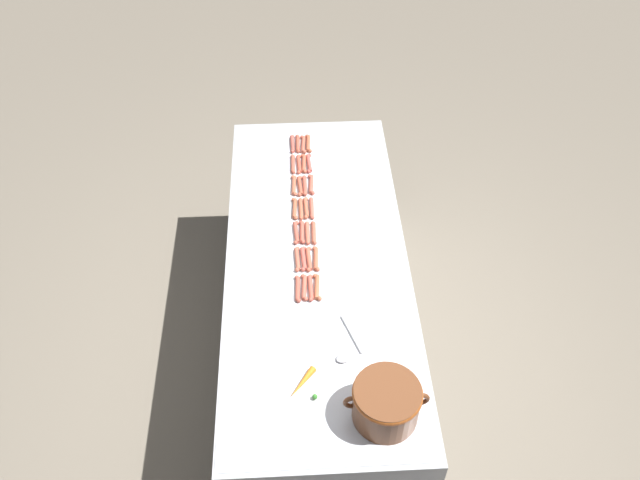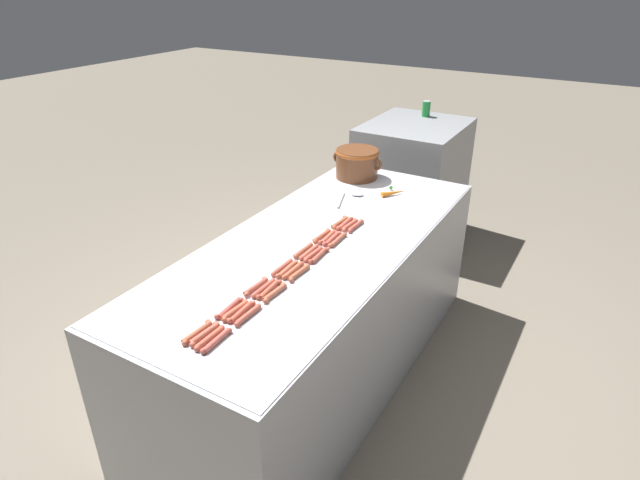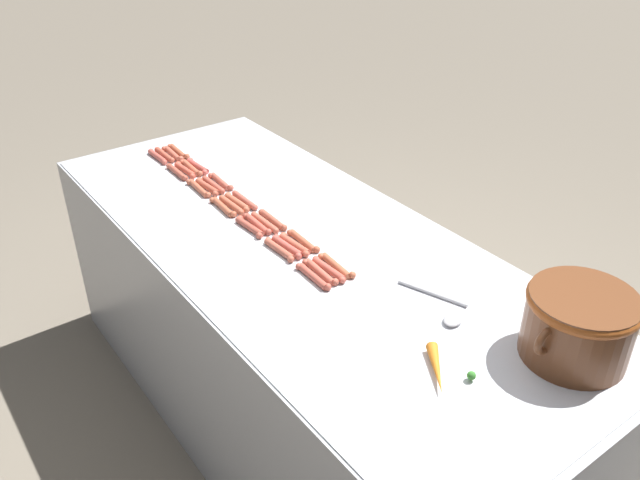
{
  "view_description": "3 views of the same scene",
  "coord_description": "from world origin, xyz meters",
  "px_view_note": "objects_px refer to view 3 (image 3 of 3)",
  "views": [
    {
      "loc": [
        0.1,
        2.2,
        3.26
      ],
      "look_at": [
        -0.02,
        -0.0,
        0.95
      ],
      "focal_mm": 36.84,
      "sensor_mm": 36.0,
      "label": 1
    },
    {
      "loc": [
        1.2,
        -2.03,
        2.04
      ],
      "look_at": [
        0.12,
        -0.18,
        0.94
      ],
      "focal_mm": 29.81,
      "sensor_mm": 36.0,
      "label": 2
    },
    {
      "loc": [
        1.06,
        1.54,
        1.96
      ],
      "look_at": [
        -0.02,
        0.09,
        0.87
      ],
      "focal_mm": 36.65,
      "sensor_mm": 36.0,
      "label": 3
    }
  ],
  "objects_px": {
    "hot_dog_4": "(273,220)",
    "hot_dog_18": "(257,224)",
    "hot_dog_5": "(303,241)",
    "hot_dog_3": "(245,200)",
    "hot_dog_20": "(320,272)",
    "bean_pot": "(579,322)",
    "hot_dog_7": "(172,154)",
    "hot_dog_8": "(191,168)",
    "hot_dog_16": "(207,187)",
    "hot_dog_23": "(199,188)",
    "carrot": "(439,369)",
    "hot_dog_2": "(221,182)",
    "hot_dog_27": "(313,277)",
    "hot_dog_26": "(279,250)",
    "hot_dog_10": "(237,202)",
    "hot_dog_6": "(336,266)",
    "hot_dog_24": "(223,207)",
    "hot_dog_14": "(164,155)",
    "hot_dog_9": "(213,185)",
    "hot_dog_21": "(158,157)",
    "hot_dog_11": "(265,222)",
    "serving_spoon": "(446,310)",
    "hot_dog_13": "(329,269)",
    "hot_dog_19": "(287,247)",
    "hot_dog_22": "(177,172)",
    "hot_dog_17": "(231,205)",
    "hot_dog_1": "(198,166)",
    "hot_dog_12": "(294,244)",
    "hot_dog_15": "(185,170)",
    "hot_dog_25": "(249,227)"
  },
  "relations": [
    {
      "from": "hot_dog_7",
      "to": "hot_dog_26",
      "type": "distance_m",
      "value": 0.91
    },
    {
      "from": "hot_dog_23",
      "to": "hot_dog_26",
      "type": "xyz_separation_m",
      "value": [
        -0.0,
        0.55,
        0.0
      ]
    },
    {
      "from": "hot_dog_13",
      "to": "hot_dog_27",
      "type": "xyz_separation_m",
      "value": [
        0.06,
        0.0,
        0.0
      ]
    },
    {
      "from": "hot_dog_10",
      "to": "hot_dog_18",
      "type": "relative_size",
      "value": 1.0
    },
    {
      "from": "hot_dog_2",
      "to": "hot_dog_8",
      "type": "xyz_separation_m",
      "value": [
        0.03,
        -0.18,
        0.0
      ]
    },
    {
      "from": "bean_pot",
      "to": "hot_dog_11",
      "type": "bearing_deg",
      "value": -75.18
    },
    {
      "from": "hot_dog_17",
      "to": "hot_dog_1",
      "type": "bearing_deg",
      "value": -98.81
    },
    {
      "from": "hot_dog_10",
      "to": "hot_dog_18",
      "type": "xyz_separation_m",
      "value": [
        0.03,
        0.18,
        0.0
      ]
    },
    {
      "from": "hot_dog_18",
      "to": "hot_dog_23",
      "type": "xyz_separation_m",
      "value": [
        0.03,
        -0.36,
        0.0
      ]
    },
    {
      "from": "hot_dog_16",
      "to": "hot_dog_23",
      "type": "height_order",
      "value": "same"
    },
    {
      "from": "hot_dog_2",
      "to": "hot_dog_27",
      "type": "xyz_separation_m",
      "value": [
        0.1,
        0.74,
        0.0
      ]
    },
    {
      "from": "hot_dog_5",
      "to": "hot_dog_19",
      "type": "relative_size",
      "value": 1.0
    },
    {
      "from": "hot_dog_5",
      "to": "hot_dog_27",
      "type": "bearing_deg",
      "value": 63.17
    },
    {
      "from": "hot_dog_24",
      "to": "bean_pot",
      "type": "relative_size",
      "value": 0.47
    },
    {
      "from": "hot_dog_3",
      "to": "carrot",
      "type": "height_order",
      "value": "carrot"
    },
    {
      "from": "hot_dog_27",
      "to": "hot_dog_24",
      "type": "bearing_deg",
      "value": -89.93
    },
    {
      "from": "hot_dog_21",
      "to": "carrot",
      "type": "relative_size",
      "value": 1.04
    },
    {
      "from": "hot_dog_17",
      "to": "hot_dog_21",
      "type": "relative_size",
      "value": 1.0
    },
    {
      "from": "hot_dog_10",
      "to": "hot_dog_15",
      "type": "bearing_deg",
      "value": -85.71
    },
    {
      "from": "hot_dog_12",
      "to": "serving_spoon",
      "type": "relative_size",
      "value": 0.61
    },
    {
      "from": "hot_dog_5",
      "to": "hot_dog_11",
      "type": "bearing_deg",
      "value": -79.05
    },
    {
      "from": "hot_dog_13",
      "to": "hot_dog_21",
      "type": "bearing_deg",
      "value": -86.79
    },
    {
      "from": "hot_dog_4",
      "to": "hot_dog_18",
      "type": "xyz_separation_m",
      "value": [
        0.06,
        -0.01,
        0.0
      ]
    },
    {
      "from": "hot_dog_4",
      "to": "hot_dog_22",
      "type": "bearing_deg",
      "value": -80.32
    },
    {
      "from": "hot_dog_7",
      "to": "hot_dog_8",
      "type": "relative_size",
      "value": 1.0
    },
    {
      "from": "hot_dog_3",
      "to": "serving_spoon",
      "type": "bearing_deg",
      "value": 97.16
    },
    {
      "from": "hot_dog_11",
      "to": "hot_dog_21",
      "type": "distance_m",
      "value": 0.74
    },
    {
      "from": "hot_dog_2",
      "to": "hot_dog_26",
      "type": "bearing_deg",
      "value": 80.52
    },
    {
      "from": "hot_dog_2",
      "to": "hot_dog_23",
      "type": "xyz_separation_m",
      "value": [
        0.1,
        0.0,
        0.0
      ]
    },
    {
      "from": "hot_dog_18",
      "to": "hot_dog_21",
      "type": "distance_m",
      "value": 0.73
    },
    {
      "from": "hot_dog_19",
      "to": "hot_dog_25",
      "type": "bearing_deg",
      "value": -80.15
    },
    {
      "from": "hot_dog_8",
      "to": "serving_spoon",
      "type": "relative_size",
      "value": 0.61
    },
    {
      "from": "hot_dog_23",
      "to": "bean_pot",
      "type": "height_order",
      "value": "bean_pot"
    },
    {
      "from": "hot_dog_11",
      "to": "hot_dog_20",
      "type": "bearing_deg",
      "value": 85.44
    },
    {
      "from": "hot_dog_23",
      "to": "carrot",
      "type": "distance_m",
      "value": 1.26
    },
    {
      "from": "hot_dog_5",
      "to": "hot_dog_27",
      "type": "height_order",
      "value": "same"
    },
    {
      "from": "hot_dog_20",
      "to": "bean_pot",
      "type": "bearing_deg",
      "value": 114.09
    },
    {
      "from": "hot_dog_25",
      "to": "hot_dog_26",
      "type": "height_order",
      "value": "same"
    },
    {
      "from": "hot_dog_6",
      "to": "hot_dog_4",
      "type": "bearing_deg",
      "value": -90.2
    },
    {
      "from": "hot_dog_14",
      "to": "bean_pot",
      "type": "height_order",
      "value": "bean_pot"
    },
    {
      "from": "hot_dog_24",
      "to": "hot_dog_3",
      "type": "bearing_deg",
      "value": 179.12
    },
    {
      "from": "hot_dog_9",
      "to": "hot_dog_27",
      "type": "distance_m",
      "value": 0.74
    },
    {
      "from": "hot_dog_7",
      "to": "hot_dog_19",
      "type": "bearing_deg",
      "value": 88.15
    },
    {
      "from": "hot_dog_8",
      "to": "hot_dog_23",
      "type": "xyz_separation_m",
      "value": [
        0.06,
        0.18,
        0.0
      ]
    },
    {
      "from": "serving_spoon",
      "to": "hot_dog_21",
      "type": "bearing_deg",
      "value": -82.04
    },
    {
      "from": "hot_dog_24",
      "to": "hot_dog_27",
      "type": "xyz_separation_m",
      "value": [
        -0.0,
        0.55,
        0.0
      ]
    },
    {
      "from": "hot_dog_14",
      "to": "hot_dog_3",
      "type": "bearing_deg",
      "value": 96.08
    },
    {
      "from": "hot_dog_20",
      "to": "hot_dog_27",
      "type": "xyz_separation_m",
      "value": [
        0.03,
        0.01,
        0.0
      ]
    },
    {
      "from": "hot_dog_27",
      "to": "serving_spoon",
      "type": "relative_size",
      "value": 0.61
    },
    {
      "from": "hot_dog_5",
      "to": "hot_dog_3",
      "type": "bearing_deg",
      "value": -89.26
    }
  ]
}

